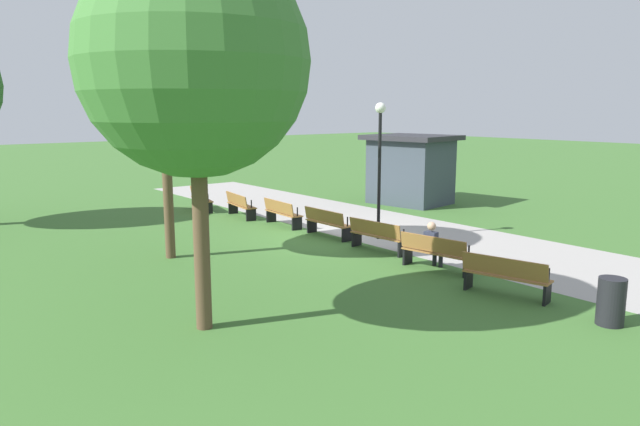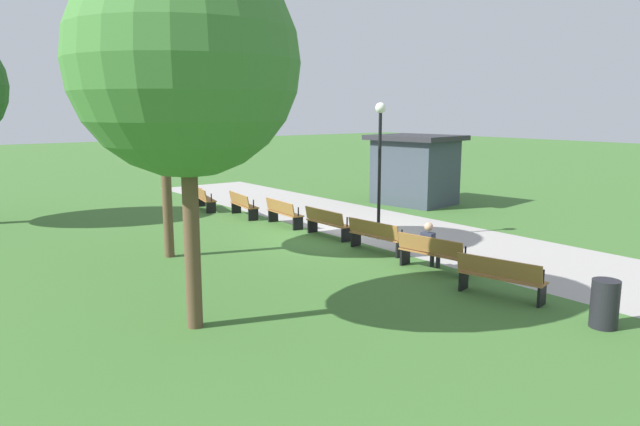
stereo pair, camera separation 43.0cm
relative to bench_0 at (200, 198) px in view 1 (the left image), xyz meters
name	(u,v)px [view 1 (the left image)]	position (x,y,z in m)	size (l,w,h in m)	color
ground_plane	(329,237)	(6.94, 0.86, -0.48)	(120.00, 120.00, 0.00)	#3D6B2D
path_paving	(386,227)	(6.94, 3.41, -0.47)	(28.30, 4.61, 0.01)	#A39E99
bench_0	(200,198)	(0.00, 0.00, 0.00)	(1.90, 0.88, 0.89)	#996633
bench_1	(240,205)	(2.29, 0.44, 0.00)	(1.89, 0.75, 0.89)	#996633
bench_2	(282,212)	(4.61, 0.70, 0.00)	(1.87, 0.61, 0.89)	#996633
bench_3	(327,222)	(6.94, 0.79, 0.00)	(1.84, 0.47, 0.89)	#996633
bench_4	(377,235)	(9.27, 0.70, 0.00)	(1.87, 0.61, 0.89)	#996633
bench_5	(435,252)	(11.59, 0.44, 0.00)	(1.89, 0.75, 0.89)	#996633
bench_6	(506,275)	(13.88, 0.00, 0.00)	(1.90, 0.88, 0.89)	#996633
person_seated	(433,244)	(11.40, 0.55, 0.16)	(0.38, 0.56, 1.20)	#2D3347
tree_1	(195,62)	(11.49, -5.86, 4.26)	(3.97, 3.97, 6.74)	brown
tree_2	(162,54)	(6.26, -4.12, 4.85)	(4.14, 4.14, 7.41)	brown
lamp_post	(380,145)	(8.10, 1.89, 2.40)	(0.32, 0.32, 4.15)	black
trash_bin	(611,302)	(16.06, 0.10, -0.03)	(0.50, 0.50, 0.90)	black
kiosk	(411,169)	(3.98, 7.79, 1.01)	(3.82, 3.36, 2.89)	#38424C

